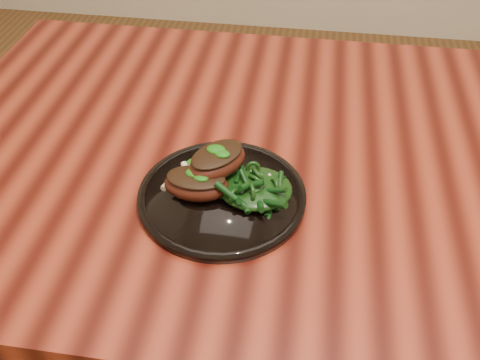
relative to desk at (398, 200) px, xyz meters
name	(u,v)px	position (x,y,z in m)	size (l,w,h in m)	color
desk	(398,200)	(0.00, 0.00, 0.00)	(1.60, 0.80, 0.75)	#380C07
plate	(222,196)	(-0.28, -0.13, 0.09)	(0.24, 0.24, 0.01)	black
lamb_chop_front	(196,183)	(-0.31, -0.14, 0.12)	(0.10, 0.07, 0.04)	#40160C
lamb_chop_back	(217,161)	(-0.29, -0.10, 0.14)	(0.11, 0.11, 0.04)	#40160C
herb_smear	(208,166)	(-0.31, -0.08, 0.10)	(0.07, 0.05, 0.00)	#0C4907
greens_heap	(255,185)	(-0.23, -0.12, 0.11)	(0.11, 0.10, 0.04)	black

